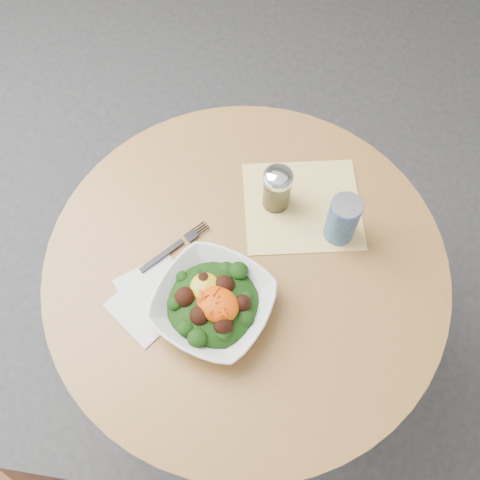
# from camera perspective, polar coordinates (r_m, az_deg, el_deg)

# --- Properties ---
(ground) EXTENTS (6.00, 6.00, 0.00)m
(ground) POSITION_cam_1_polar(r_m,az_deg,el_deg) (1.89, 0.42, -11.92)
(ground) COLOR #313134
(ground) RESTS_ON ground
(table) EXTENTS (0.90, 0.90, 0.75)m
(table) POSITION_cam_1_polar(r_m,az_deg,el_deg) (1.37, 0.57, -5.96)
(table) COLOR black
(table) RESTS_ON ground
(cloth_napkin) EXTENTS (0.36, 0.35, 0.00)m
(cloth_napkin) POSITION_cam_1_polar(r_m,az_deg,el_deg) (1.26, 6.67, 3.66)
(cloth_napkin) COLOR #E7A70C
(cloth_napkin) RESTS_ON table
(paper_napkins) EXTENTS (0.19, 0.21, 0.00)m
(paper_napkins) POSITION_cam_1_polar(r_m,az_deg,el_deg) (1.17, -9.48, -6.13)
(paper_napkins) COLOR silver
(paper_napkins) RESTS_ON table
(salad_bowl) EXTENTS (0.24, 0.24, 0.09)m
(salad_bowl) POSITION_cam_1_polar(r_m,az_deg,el_deg) (1.12, -2.89, -6.78)
(salad_bowl) COLOR silver
(salad_bowl) RESTS_ON table
(fork) EXTENTS (0.08, 0.18, 0.00)m
(fork) POSITION_cam_1_polar(r_m,az_deg,el_deg) (1.21, -6.77, -0.59)
(fork) COLOR black
(fork) RESTS_ON table
(spice_shaker) EXTENTS (0.07, 0.07, 0.12)m
(spice_shaker) POSITION_cam_1_polar(r_m,az_deg,el_deg) (1.21, 3.97, 5.49)
(spice_shaker) COLOR silver
(spice_shaker) RESTS_ON table
(beverage_can) EXTENTS (0.07, 0.07, 0.13)m
(beverage_can) POSITION_cam_1_polar(r_m,az_deg,el_deg) (1.18, 10.87, 2.14)
(beverage_can) COLOR navy
(beverage_can) RESTS_ON table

